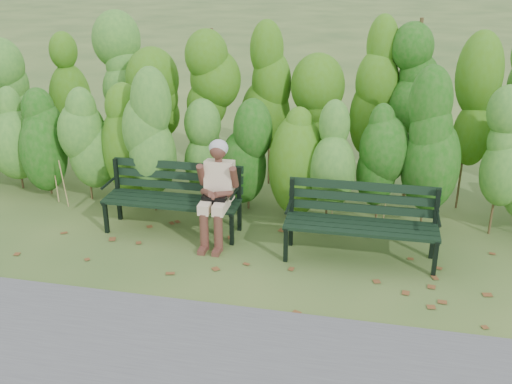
# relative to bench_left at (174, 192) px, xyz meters

# --- Properties ---
(ground) EXTENTS (80.00, 80.00, 0.00)m
(ground) POSITION_rel_bench_left_xyz_m (1.15, -0.68, -0.51)
(ground) COLOR #2F4C1F
(hedge_band) EXTENTS (11.04, 1.67, 2.42)m
(hedge_band) POSITION_rel_bench_left_xyz_m (1.15, 1.18, 0.75)
(hedge_band) COLOR #47381E
(hedge_band) RESTS_ON ground
(leaf_litter) EXTENTS (5.53, 2.01, 0.01)m
(leaf_litter) POSITION_rel_bench_left_xyz_m (1.31, -0.57, -0.51)
(leaf_litter) COLOR brown
(leaf_litter) RESTS_ON ground
(bench_left) EXTENTS (1.74, 0.58, 0.87)m
(bench_left) POSITION_rel_bench_left_xyz_m (0.00, 0.00, 0.00)
(bench_left) COLOR black
(bench_left) RESTS_ON ground
(bench_right) EXTENTS (1.77, 0.60, 0.88)m
(bench_right) POSITION_rel_bench_left_xyz_m (2.39, -0.26, 0.01)
(bench_right) COLOR black
(bench_right) RESTS_ON ground
(seated_woman) EXTENTS (0.50, 0.73, 1.27)m
(seated_woman) POSITION_rel_bench_left_xyz_m (0.62, -0.17, 0.21)
(seated_woman) COLOR beige
(seated_woman) RESTS_ON ground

